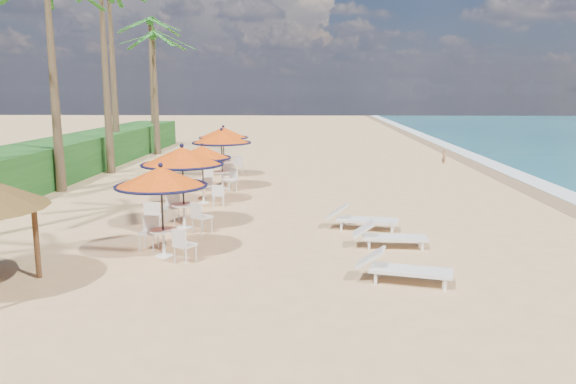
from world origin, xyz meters
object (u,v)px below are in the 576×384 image
at_px(lounger_near, 401,267).
at_px(lounger_mid, 387,235).
at_px(station_3, 221,144).
at_px(station_4, 225,139).
at_px(station_0, 162,185).
at_px(station_2, 204,158).
at_px(station_1, 181,167).
at_px(lounger_far, 360,218).

height_order(lounger_near, lounger_mid, lounger_near).
xyz_separation_m(station_3, station_4, (-0.43, 3.71, -0.08)).
distance_m(station_3, lounger_near, 13.24).
distance_m(station_0, station_2, 6.99).
relative_size(station_1, station_2, 1.16).
bearing_deg(lounger_mid, station_4, 119.63).
bearing_deg(lounger_near, station_4, 126.31).
xyz_separation_m(station_1, lounger_mid, (6.07, -1.92, -1.60)).
bearing_deg(station_2, station_1, -89.03).
xyz_separation_m(station_1, station_4, (-0.29, 10.72, -0.08)).
bearing_deg(station_1, station_3, 88.84).
xyz_separation_m(station_1, station_2, (-0.07, 4.00, -0.20)).
relative_size(station_2, station_4, 0.90).
distance_m(station_3, station_4, 3.74).
bearing_deg(station_4, lounger_mid, -63.28).
relative_size(station_1, lounger_near, 1.20).
distance_m(station_1, lounger_mid, 6.56).
height_order(station_1, station_3, station_3).
bearing_deg(station_1, station_4, 91.57).
distance_m(station_1, station_2, 4.00).
height_order(station_1, lounger_near, station_1).
bearing_deg(station_4, station_0, -88.00).
distance_m(station_2, lounger_mid, 8.64).
relative_size(station_3, station_4, 1.05).
bearing_deg(station_0, lounger_near, -17.06).
relative_size(station_4, lounger_near, 1.16).
distance_m(station_0, station_3, 9.99).
bearing_deg(station_3, station_4, 96.68).
relative_size(station_1, lounger_far, 1.17).
height_order(station_0, lounger_far, station_0).
bearing_deg(lounger_far, lounger_mid, -62.87).
bearing_deg(station_0, lounger_mid, 10.28).
relative_size(station_4, lounger_mid, 1.25).
height_order(station_4, lounger_near, station_4).
xyz_separation_m(lounger_near, lounger_mid, (0.08, 2.85, -0.01)).
bearing_deg(station_1, station_2, 90.97).
bearing_deg(lounger_far, station_0, -138.75).
height_order(station_1, station_2, station_1).
xyz_separation_m(station_1, lounger_far, (5.50, 0.08, -1.57)).
distance_m(station_1, lounger_near, 7.82).
xyz_separation_m(station_2, lounger_far, (5.57, -3.92, -1.37)).
distance_m(station_2, lounger_far, 6.94).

